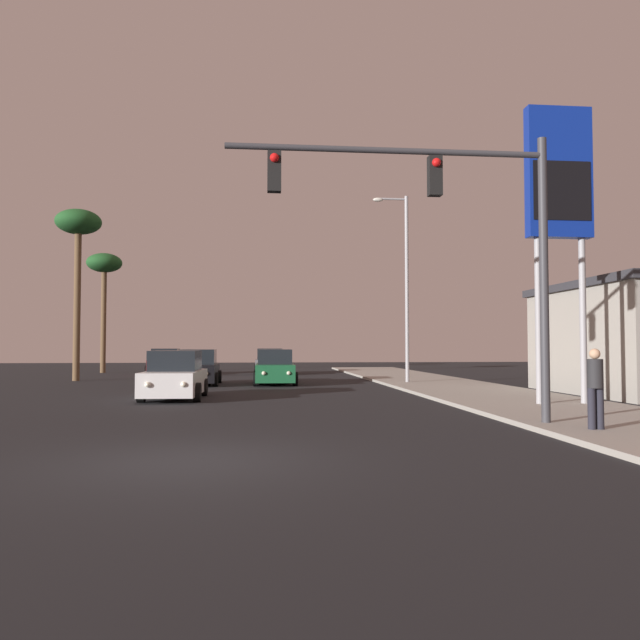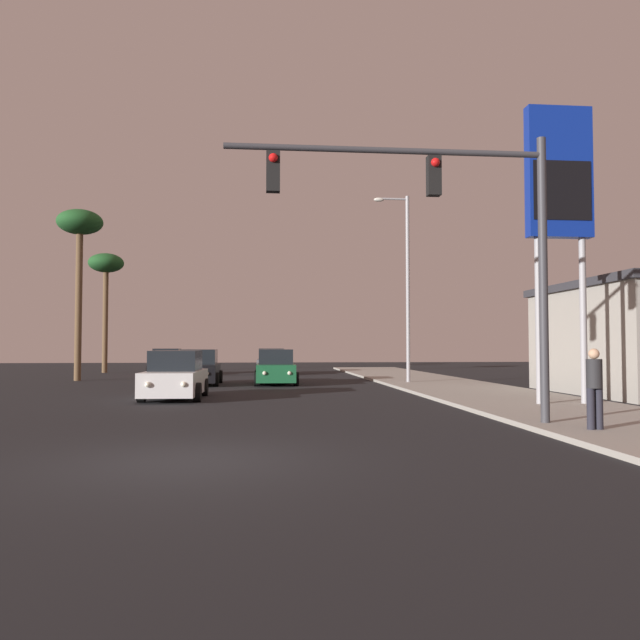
# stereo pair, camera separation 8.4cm
# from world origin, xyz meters

# --- Properties ---
(ground_plane) EXTENTS (120.00, 120.00, 0.00)m
(ground_plane) POSITION_xyz_m (0.00, 0.00, 0.00)
(ground_plane) COLOR black
(sidewalk_right) EXTENTS (5.00, 60.00, 0.12)m
(sidewalk_right) POSITION_xyz_m (9.50, 10.00, 0.06)
(sidewalk_right) COLOR #9E998E
(sidewalk_right) RESTS_ON ground
(car_grey) EXTENTS (2.04, 4.33, 1.68)m
(car_grey) POSITION_xyz_m (1.85, 30.77, 0.76)
(car_grey) COLOR slate
(car_grey) RESTS_ON ground
(car_black) EXTENTS (2.04, 4.32, 1.68)m
(car_black) POSITION_xyz_m (-1.75, 19.88, 0.76)
(car_black) COLOR black
(car_black) RESTS_ON ground
(car_green) EXTENTS (2.04, 4.32, 1.68)m
(car_green) POSITION_xyz_m (1.89, 19.90, 0.76)
(car_green) COLOR #195933
(car_green) RESTS_ON ground
(car_white) EXTENTS (2.04, 4.33, 1.68)m
(car_white) POSITION_xyz_m (-1.80, 11.98, 0.76)
(car_white) COLOR silver
(car_white) RESTS_ON ground
(car_red) EXTENTS (2.04, 4.34, 1.68)m
(car_red) POSITION_xyz_m (-4.84, 30.49, 0.76)
(car_red) COLOR maroon
(car_red) RESTS_ON ground
(traffic_light_mast) EXTENTS (7.32, 0.36, 6.50)m
(traffic_light_mast) POSITION_xyz_m (5.49, 3.35, 4.73)
(traffic_light_mast) COLOR #38383D
(traffic_light_mast) RESTS_ON sidewalk_right
(street_lamp) EXTENTS (1.74, 0.24, 9.00)m
(street_lamp) POSITION_xyz_m (8.10, 19.23, 5.12)
(street_lamp) COLOR #99999E
(street_lamp) RESTS_ON sidewalk_right
(gas_station_sign) EXTENTS (2.00, 0.42, 9.00)m
(gas_station_sign) POSITION_xyz_m (10.18, 7.74, 6.62)
(gas_station_sign) COLOR #99999E
(gas_station_sign) RESTS_ON sidewalk_right
(pedestrian_on_sidewalk) EXTENTS (0.34, 0.32, 1.67)m
(pedestrian_on_sidewalk) POSITION_xyz_m (8.08, 2.13, 1.03)
(pedestrian_on_sidewalk) COLOR #23232D
(pedestrian_on_sidewalk) RESTS_ON sidewalk_right
(palm_tree_mid) EXTENTS (2.40, 2.40, 9.16)m
(palm_tree_mid) POSITION_xyz_m (-8.54, 24.00, 7.96)
(palm_tree_mid) COLOR brown
(palm_tree_mid) RESTS_ON ground
(palm_tree_far) EXTENTS (2.40, 2.40, 8.27)m
(palm_tree_far) POSITION_xyz_m (-9.58, 34.00, 7.17)
(palm_tree_far) COLOR brown
(palm_tree_far) RESTS_ON ground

